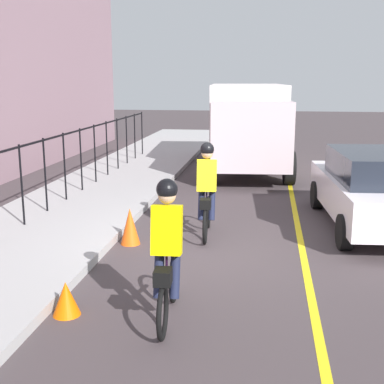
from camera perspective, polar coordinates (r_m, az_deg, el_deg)
The scene contains 10 objects.
ground_plane at distance 9.37m, azimuth 2.24°, elevation -6.18°, with size 80.00×80.00×0.00m, color #41383A.
lane_line_centre at distance 9.35m, azimuth 12.10°, elevation -6.49°, with size 36.00×0.12×0.01m, color yellow.
sidewalk at distance 10.26m, azimuth -17.05°, elevation -4.63°, with size 40.00×3.20×0.15m, color #A2A0A1.
iron_fence at distance 11.05m, azimuth -17.12°, elevation 2.79°, with size 18.63×0.04×1.60m.
cyclist_lead at distance 9.78m, azimuth 1.65°, elevation 0.16°, with size 1.71×0.38×1.83m.
cyclist_follow at distance 6.36m, azimuth -2.74°, elevation -6.67°, with size 1.71×0.38×1.83m.
patrol_sedan at distance 11.04m, azimuth 19.39°, elevation 0.41°, with size 4.52×2.19×1.58m.
box_truck_background at distance 17.29m, azimuth 6.14°, elevation 7.60°, with size 6.87×2.94×2.78m.
traffic_cone_near at distance 6.97m, azimuth -13.71°, elevation -11.33°, with size 0.36×0.36×0.45m, color #EA5D05.
traffic_cone_far at distance 9.56m, azimuth -6.84°, elevation -3.76°, with size 0.36×0.36×0.68m, color #EE5712.
Camera 1 is at (-8.83, -0.93, 3.00)m, focal length 48.37 mm.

